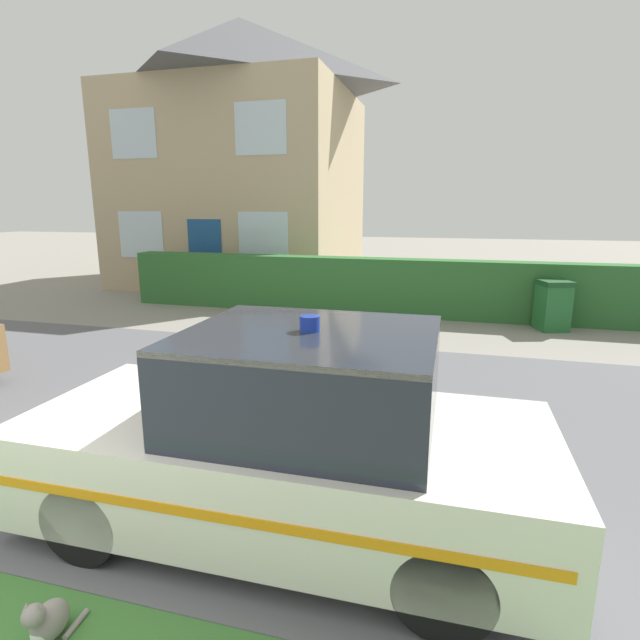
% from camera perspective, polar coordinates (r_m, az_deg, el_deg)
% --- Properties ---
extents(road_strip, '(28.00, 6.20, 0.01)m').
position_cam_1_polar(road_strip, '(6.43, -10.06, -9.57)').
color(road_strip, '#5B5B60').
rests_on(road_strip, ground).
extents(garden_hedge, '(13.29, 0.56, 1.29)m').
position_cam_1_polar(garden_hedge, '(11.47, 9.29, 3.69)').
color(garden_hedge, '#2D662D').
rests_on(garden_hedge, ground).
extents(police_car, '(3.91, 1.72, 1.68)m').
position_cam_1_polar(police_car, '(3.85, -3.29, -13.50)').
color(police_car, black).
rests_on(police_car, road_strip).
extents(cat, '(0.21, 0.37, 0.32)m').
position_cam_1_polar(cat, '(3.67, -28.75, -27.90)').
color(cat, gray).
rests_on(cat, ground).
extents(house_left, '(7.09, 6.49, 8.07)m').
position_cam_1_polar(house_left, '(17.11, -8.79, 18.32)').
color(house_left, tan).
rests_on(house_left, ground).
extents(wheelie_bin, '(0.71, 0.72, 1.01)m').
position_cam_1_polar(wheelie_bin, '(11.00, 25.04, 1.54)').
color(wheelie_bin, '#23662D').
rests_on(wheelie_bin, ground).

